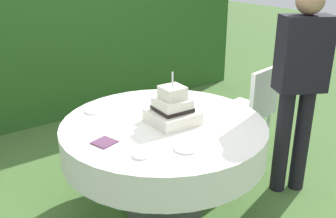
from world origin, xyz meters
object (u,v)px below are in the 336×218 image
(serving_plate_far, at_px, (94,111))
(serving_plate_left, at_px, (141,155))
(serving_plate_near, at_px, (186,149))
(cake_table, at_px, (164,138))
(wedding_cake, at_px, (173,109))
(napkin_stack, at_px, (104,142))
(garden_chair, at_px, (253,105))
(standing_person, at_px, (300,80))

(serving_plate_far, distance_m, serving_plate_left, 0.77)
(serving_plate_near, relative_size, serving_plate_left, 1.36)
(cake_table, distance_m, wedding_cake, 0.22)
(napkin_stack, height_order, garden_chair, garden_chair)
(garden_chair, bearing_deg, cake_table, -170.93)
(serving_plate_near, distance_m, standing_person, 1.13)
(serving_plate_left, xyz_separation_m, napkin_stack, (-0.09, 0.27, -0.00))
(wedding_cake, distance_m, serving_plate_near, 0.42)
(cake_table, height_order, serving_plate_left, serving_plate_left)
(serving_plate_near, relative_size, garden_chair, 0.16)
(serving_plate_near, bearing_deg, standing_person, 2.63)
(garden_chair, bearing_deg, serving_plate_left, -161.82)
(wedding_cake, relative_size, serving_plate_left, 3.39)
(wedding_cake, distance_m, napkin_stack, 0.54)
(standing_person, bearing_deg, serving_plate_left, 178.58)
(napkin_stack, bearing_deg, serving_plate_left, -71.31)
(wedding_cake, relative_size, serving_plate_near, 2.49)
(napkin_stack, relative_size, standing_person, 0.08)
(standing_person, bearing_deg, napkin_stack, 168.08)
(serving_plate_left, relative_size, standing_person, 0.07)
(serving_plate_left, relative_size, garden_chair, 0.12)
(serving_plate_near, relative_size, serving_plate_far, 1.06)
(cake_table, bearing_deg, serving_plate_near, -107.10)
(wedding_cake, relative_size, napkin_stack, 2.87)
(cake_table, xyz_separation_m, serving_plate_far, (-0.30, 0.46, 0.12))
(cake_table, xyz_separation_m, serving_plate_near, (-0.12, -0.40, 0.12))
(cake_table, distance_m, serving_plate_near, 0.43)
(serving_plate_far, xyz_separation_m, garden_chair, (1.40, -0.28, -0.19))
(serving_plate_near, relative_size, napkin_stack, 1.15)
(serving_plate_left, distance_m, standing_person, 1.38)
(napkin_stack, distance_m, standing_person, 1.51)
(garden_chair, bearing_deg, wedding_cake, -169.08)
(wedding_cake, distance_m, standing_person, 0.99)
(serving_plate_left, height_order, napkin_stack, serving_plate_left)
(cake_table, height_order, standing_person, standing_person)
(cake_table, height_order, serving_plate_far, serving_plate_far)
(serving_plate_far, xyz_separation_m, napkin_stack, (-0.17, -0.49, -0.00))
(cake_table, bearing_deg, serving_plate_far, 122.92)
(wedding_cake, height_order, serving_plate_near, wedding_cake)
(serving_plate_near, xyz_separation_m, garden_chair, (1.23, 0.57, -0.19))
(standing_person, bearing_deg, serving_plate_near, -177.37)
(wedding_cake, xyz_separation_m, napkin_stack, (-0.53, -0.01, -0.09))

